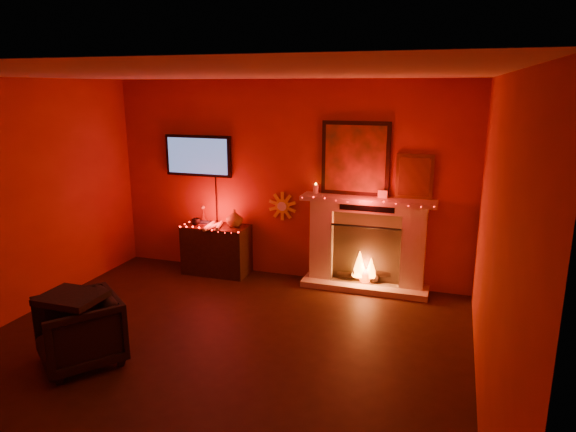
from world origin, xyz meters
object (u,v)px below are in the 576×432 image
Objects in this scene: tv at (198,156)px; sunburst_clock at (282,206)px; console_table at (217,247)px; fireplace at (366,235)px; armchair at (79,331)px.

tv reaches higher than sunburst_clock.
sunburst_clock is at bearing 13.56° from console_table.
tv is at bearing 150.50° from console_table.
fireplace is 3.62m from armchair.
fireplace is 2.13m from console_table.
tv is 3.15m from armchair.
tv is 1.31× the size of console_table.
fireplace is at bearing 88.80° from armchair.
fireplace is at bearing -4.37° from sunburst_clock.
armchair is at bearing -93.51° from console_table.
tv is at bearing 178.50° from fireplace.
tv is 1.32m from console_table.
armchair is (-2.26, -2.80, -0.39)m from fireplace.
fireplace is 2.61m from tv.
sunburst_clock is at bearing 175.63° from fireplace.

